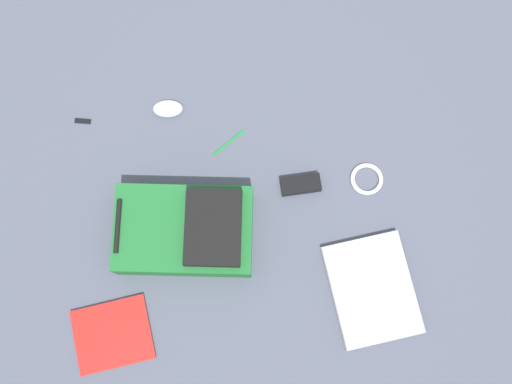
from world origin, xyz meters
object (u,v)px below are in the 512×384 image
(book_blue, at_px, (113,335))
(power_brick, at_px, (301,185))
(cable_coil, at_px, (367,179))
(pen_black, at_px, (229,142))
(laptop, at_px, (372,289))
(computer_mouse, at_px, (168,109))
(usb_stick, at_px, (83,121))
(backpack, at_px, (187,231))

(book_blue, relative_size, power_brick, 1.99)
(cable_coil, distance_m, pen_black, 0.50)
(laptop, relative_size, book_blue, 1.38)
(computer_mouse, bearing_deg, power_brick, 57.79)
(book_blue, bearing_deg, laptop, -86.88)
(cable_coil, height_order, pen_black, cable_coil)
(book_blue, bearing_deg, usb_stick, 4.52)
(backpack, height_order, computer_mouse, backpack)
(computer_mouse, distance_m, usb_stick, 0.31)
(cable_coil, relative_size, power_brick, 0.83)
(laptop, bearing_deg, book_blue, 93.12)
(laptop, height_order, computer_mouse, computer_mouse)
(book_blue, bearing_deg, computer_mouse, -18.08)
(cable_coil, height_order, usb_stick, cable_coil)
(laptop, distance_m, cable_coil, 0.38)
(power_brick, bearing_deg, computer_mouse, 52.69)
(book_blue, bearing_deg, cable_coil, -64.98)
(cable_coil, xyz_separation_m, power_brick, (0.00, 0.23, 0.01))
(pen_black, relative_size, usb_stick, 2.47)
(computer_mouse, height_order, power_brick, computer_mouse)
(book_blue, height_order, pen_black, book_blue)
(backpack, relative_size, pen_black, 3.42)
(backpack, distance_m, cable_coil, 0.65)
(cable_coil, bearing_deg, laptop, 173.69)
(laptop, relative_size, cable_coil, 3.29)
(backpack, distance_m, book_blue, 0.42)
(power_brick, relative_size, pen_black, 0.97)
(book_blue, distance_m, power_brick, 0.81)
(book_blue, xyz_separation_m, usb_stick, (0.76, 0.06, -0.00))
(book_blue, xyz_separation_m, power_brick, (0.43, -0.68, 0.01))
(cable_coil, distance_m, usb_stick, 1.03)
(backpack, xyz_separation_m, computer_mouse, (0.45, 0.03, -0.05))
(computer_mouse, height_order, cable_coil, computer_mouse)
(backpack, xyz_separation_m, pen_black, (0.31, -0.17, -0.07))
(cable_coil, relative_size, pen_black, 0.81)
(laptop, bearing_deg, usb_stick, 52.79)
(book_blue, relative_size, computer_mouse, 2.59)
(computer_mouse, bearing_deg, cable_coil, 68.46)
(laptop, bearing_deg, computer_mouse, 41.18)
(laptop, bearing_deg, pen_black, 36.60)
(book_blue, distance_m, pen_black, 0.76)
(power_brick, relative_size, usb_stick, 2.40)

